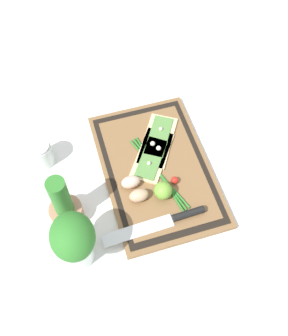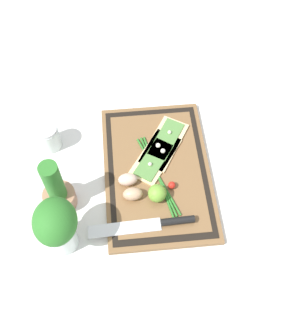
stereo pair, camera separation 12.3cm
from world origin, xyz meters
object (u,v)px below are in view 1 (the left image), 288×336
object	(u,v)px
egg_pink	(131,182)
lime	(163,190)
knife	(171,219)
cherry_tomato_red	(175,180)
herb_glass	(74,240)
pizza_slice_far	(152,156)
herb_pot	(64,206)
egg_brown	(139,195)
pizza_slice_near	(158,140)
sauce_jar	(41,154)

from	to	relation	value
egg_pink	lime	xyz separation A→B (m)	(-0.06, -0.08, 0.01)
knife	cherry_tomato_red	bearing A→B (deg)	-23.49
herb_glass	egg_pink	bearing A→B (deg)	-49.47
cherry_tomato_red	herb_glass	world-z (taller)	herb_glass
pizza_slice_far	cherry_tomato_red	xyz separation A→B (m)	(-0.11, -0.04, 0.01)
egg_pink	herb_pot	size ratio (longest dim) A/B	0.28
egg_brown	knife	bearing A→B (deg)	-144.04
pizza_slice_near	pizza_slice_far	distance (m)	0.07
egg_pink	cherry_tomato_red	distance (m)	0.14
cherry_tomato_red	egg_pink	bearing A→B (deg)	78.26
egg_brown	pizza_slice_far	bearing A→B (deg)	-32.19
cherry_tomato_red	knife	bearing A→B (deg)	156.51
knife	cherry_tomato_red	world-z (taller)	cherry_tomato_red
pizza_slice_near	egg_pink	bearing A→B (deg)	136.15
knife	herb_pot	distance (m)	0.31
egg_brown	egg_pink	size ratio (longest dim) A/B	1.00
cherry_tomato_red	sauce_jar	size ratio (longest dim) A/B	0.25
knife	egg_pink	size ratio (longest dim) A/B	5.25
knife	herb_glass	xyz separation A→B (m)	(-0.02, 0.28, 0.10)
pizza_slice_near	herb_glass	xyz separation A→B (m)	(-0.31, 0.33, 0.10)
herb_pot	cherry_tomato_red	bearing A→B (deg)	-87.93
herb_pot	sauce_jar	xyz separation A→B (m)	(0.22, 0.04, -0.03)
sauce_jar	herb_glass	bearing A→B (deg)	-171.93
knife	cherry_tomato_red	size ratio (longest dim) A/B	13.58
sauce_jar	egg_pink	bearing A→B (deg)	-125.85
pizza_slice_near	egg_pink	distance (m)	0.19
pizza_slice_near	herb_pot	bearing A→B (deg)	117.47
lime	herb_glass	bearing A→B (deg)	111.19
herb_pot	sauce_jar	bearing A→B (deg)	9.89
egg_pink	sauce_jar	xyz separation A→B (m)	(0.18, 0.25, 0.00)
pizza_slice_far	cherry_tomato_red	size ratio (longest dim) A/B	9.36
pizza_slice_far	knife	world-z (taller)	pizza_slice_far
lime	pizza_slice_near	bearing A→B (deg)	-13.55
pizza_slice_near	sauce_jar	bearing A→B (deg)	83.74
lime	cherry_tomato_red	world-z (taller)	lime
egg_brown	herb_glass	xyz separation A→B (m)	(-0.12, 0.21, 0.08)
herb_glass	egg_brown	bearing A→B (deg)	-60.52
pizza_slice_far	herb_glass	size ratio (longest dim) A/B	1.05
knife	egg_pink	world-z (taller)	egg_pink
knife	egg_pink	xyz separation A→B (m)	(0.15, 0.08, 0.01)
sauce_jar	pizza_slice_far	bearing A→B (deg)	-105.70
pizza_slice_near	lime	distance (m)	0.20
egg_brown	cherry_tomato_red	xyz separation A→B (m)	(0.02, -0.12, -0.01)
pizza_slice_near	sauce_jar	xyz separation A→B (m)	(0.04, 0.38, 0.02)
herb_pot	pizza_slice_far	bearing A→B (deg)	-68.06
pizza_slice_near	egg_pink	size ratio (longest dim) A/B	3.75
pizza_slice_far	egg_pink	size ratio (longest dim) A/B	3.62
egg_pink	pizza_slice_near	bearing A→B (deg)	-43.85
egg_pink	lime	distance (m)	0.10
pizza_slice_far	herb_glass	distance (m)	0.40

